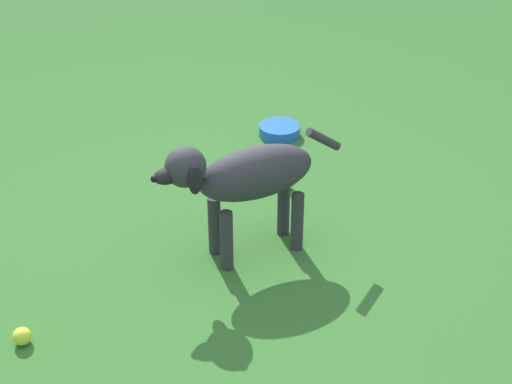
# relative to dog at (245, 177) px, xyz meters

# --- Properties ---
(ground) EXTENTS (14.00, 14.00, 0.00)m
(ground) POSITION_rel_dog_xyz_m (-0.18, -0.06, -0.36)
(ground) COLOR #2D6026
(dog) EXTENTS (0.76, 0.40, 0.55)m
(dog) POSITION_rel_dog_xyz_m (0.00, 0.00, 0.00)
(dog) COLOR #2D2D33
(dog) RESTS_ON ground
(tennis_ball_0) EXTENTS (0.07, 0.07, 0.07)m
(tennis_ball_0) POSITION_rel_dog_xyz_m (0.21, 0.50, -0.33)
(tennis_ball_0) COLOR #C6E23C
(tennis_ball_0) RESTS_ON ground
(tennis_ball_1) EXTENTS (0.07, 0.07, 0.07)m
(tennis_ball_1) POSITION_rel_dog_xyz_m (-0.81, -0.52, -0.33)
(tennis_ball_1) COLOR #CADB35
(tennis_ball_1) RESTS_ON ground
(water_bowl) EXTENTS (0.22, 0.22, 0.06)m
(water_bowl) POSITION_rel_dog_xyz_m (0.22, 1.06, -0.33)
(water_bowl) COLOR blue
(water_bowl) RESTS_ON ground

